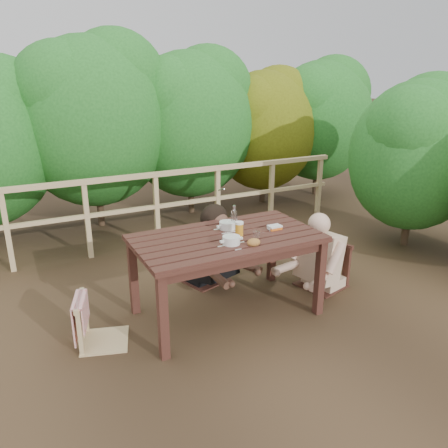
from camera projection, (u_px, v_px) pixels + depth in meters
name	position (u px, v px, depth m)	size (l,w,h in m)	color
ground	(226.00, 312.00, 4.31)	(60.00, 60.00, 0.00)	#47321F
table	(226.00, 276.00, 4.18)	(1.70, 0.96, 0.79)	#381C16
chair_left	(101.00, 299.00, 3.71)	(0.41, 0.41, 0.82)	tan
chair_far	(204.00, 244.00, 4.84)	(0.44, 0.44, 0.89)	#381C16
chair_right	(324.00, 247.00, 4.71)	(0.45, 0.45, 0.91)	#381C16
woman	(203.00, 221.00, 4.77)	(0.57, 0.70, 1.40)	black
diner_right	(328.00, 224.00, 4.64)	(0.57, 0.70, 1.42)	#D4B191
railing	(157.00, 210.00, 5.83)	(5.60, 0.10, 1.01)	tan
hedge_row	(151.00, 96.00, 6.56)	(6.60, 1.60, 3.80)	#1F5C1E
soup_near	(231.00, 241.00, 3.85)	(0.26, 0.26, 0.09)	silver
soup_far	(227.00, 226.00, 4.22)	(0.27, 0.27, 0.09)	silver
bread_roll	(254.00, 242.00, 3.83)	(0.12, 0.09, 0.07)	olive
beer_glass	(239.00, 230.00, 4.04)	(0.08, 0.08, 0.15)	orange
bottle	(234.00, 218.00, 4.19)	(0.06, 0.06, 0.25)	silver
tumbler	(257.00, 235.00, 4.01)	(0.06, 0.06, 0.07)	silver
butter_tub	(275.00, 228.00, 4.22)	(0.13, 0.09, 0.05)	white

